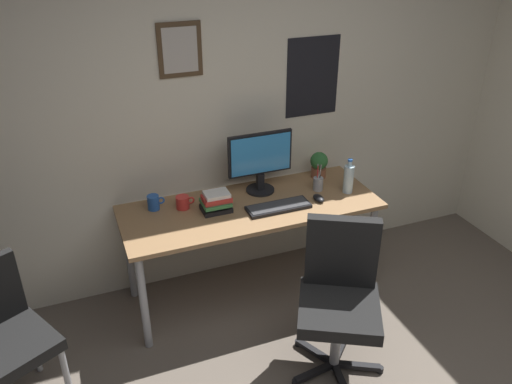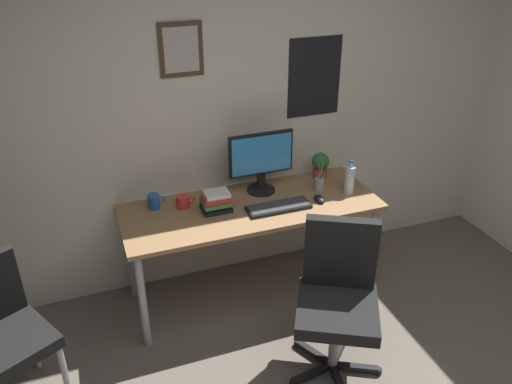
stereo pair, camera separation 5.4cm
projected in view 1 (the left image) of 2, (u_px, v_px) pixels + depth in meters
The scene contains 13 objects.
wall_back at pixel (239, 104), 3.60m from camera, with size 4.40×0.10×2.60m.
desk at pixel (251, 215), 3.54m from camera, with size 1.74×0.66×0.73m.
office_chair at pixel (340, 292), 3.02m from camera, with size 0.62×0.62×0.95m.
side_chair at pixel (1, 332), 2.77m from camera, with size 0.57×0.57×0.88m.
monitor at pixel (260, 160), 3.58m from camera, with size 0.46×0.20×0.43m.
keyboard at pixel (278, 207), 3.46m from camera, with size 0.43×0.15×0.03m.
computer_mouse at pixel (319, 198), 3.56m from camera, with size 0.06×0.11×0.04m.
water_bottle at pixel (349, 178), 3.63m from camera, with size 0.07×0.07×0.25m.
coffee_mug_near at pixel (183, 202), 3.45m from camera, with size 0.13×0.09×0.09m.
coffee_mug_far at pixel (154, 202), 3.44m from camera, with size 0.12×0.08×0.10m.
potted_plant at pixel (319, 164), 3.84m from camera, with size 0.13×0.13×0.20m.
pen_cup at pixel (318, 183), 3.68m from camera, with size 0.07×0.07×0.20m.
book_stack_left at pixel (216, 202), 3.41m from camera, with size 0.19×0.16×0.13m.
Camera 1 is at (-1.15, -1.12, 2.46)m, focal length 36.59 mm.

